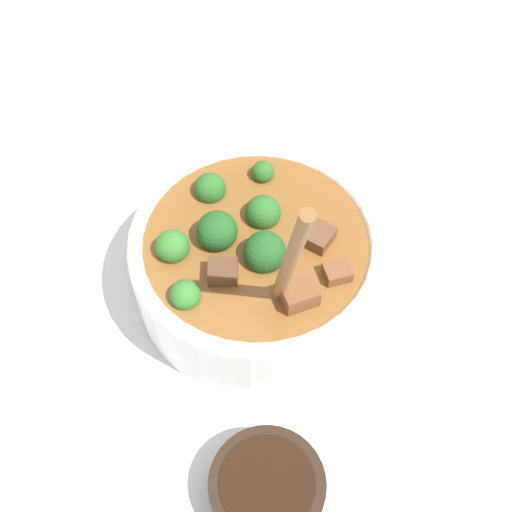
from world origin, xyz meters
TOP-DOWN VIEW (x-y plane):
  - ground_plane at (0.00, 0.00)m, footprint 4.00×4.00m
  - stew_bowl at (-0.00, 0.00)m, footprint 0.26×0.26m
  - condiment_bowl at (-0.21, -0.06)m, footprint 0.10×0.10m

SIDE VIEW (x-z plane):
  - ground_plane at x=0.00m, z-range 0.00..0.00m
  - condiment_bowl at x=-0.21m, z-range 0.00..0.05m
  - stew_bowl at x=0.00m, z-range -0.08..0.19m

